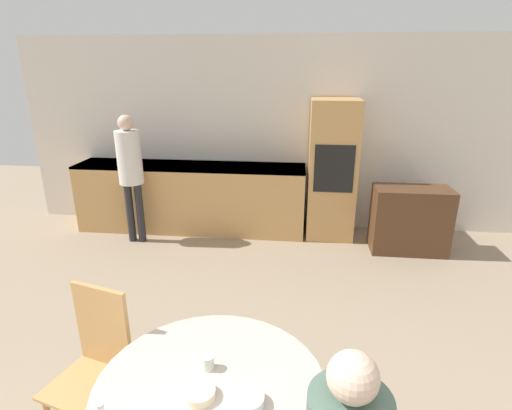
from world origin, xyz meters
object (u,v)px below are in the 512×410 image
object	(u,v)px
oven_unit	(332,170)
bowl_far	(247,401)
chair_far_left	(96,359)
cup	(208,362)
bowl_centre	(199,393)
person_standing	(130,165)
sideboard	(410,220)

from	to	relation	value
oven_unit	bowl_far	size ratio (longest dim) A/B	11.46
chair_far_left	cup	distance (m)	0.80
cup	bowl_centre	world-z (taller)	cup
bowl_far	chair_far_left	bearing A→B (deg)	156.50
person_standing	bowl_centre	bearing A→B (deg)	-62.63
oven_unit	cup	size ratio (longest dim) A/B	24.19
oven_unit	sideboard	xyz separation A→B (m)	(0.95, -0.40, -0.50)
person_standing	bowl_far	distance (m)	3.79
cup	bowl_centre	distance (m)	0.19
oven_unit	sideboard	size ratio (longest dim) A/B	2.00
sideboard	bowl_centre	distance (m)	3.81
cup	bowl_far	size ratio (longest dim) A/B	0.47
oven_unit	chair_far_left	world-z (taller)	oven_unit
chair_far_left	oven_unit	bearing A→B (deg)	79.74
bowl_centre	bowl_far	distance (m)	0.23
person_standing	bowl_far	bearing A→B (deg)	-59.68
oven_unit	bowl_far	world-z (taller)	oven_unit
sideboard	chair_far_left	xyz separation A→B (m)	(-2.56, -2.93, 0.14)
person_standing	sideboard	bearing A→B (deg)	1.53
chair_far_left	sideboard	bearing A→B (deg)	64.33
sideboard	chair_far_left	world-z (taller)	chair_far_left
sideboard	cup	size ratio (longest dim) A/B	12.07
sideboard	chair_far_left	distance (m)	3.89
bowl_centre	chair_far_left	bearing A→B (deg)	151.63
cup	bowl_far	world-z (taller)	cup
bowl_centre	sideboard	bearing A→B (deg)	61.40
cup	bowl_centre	xyz separation A→B (m)	(0.00, -0.19, -0.02)
chair_far_left	bowl_centre	world-z (taller)	chair_far_left
bowl_centre	bowl_far	bearing A→B (deg)	-5.51
chair_far_left	person_standing	distance (m)	3.03
oven_unit	person_standing	world-z (taller)	oven_unit
sideboard	bowl_far	distance (m)	3.73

